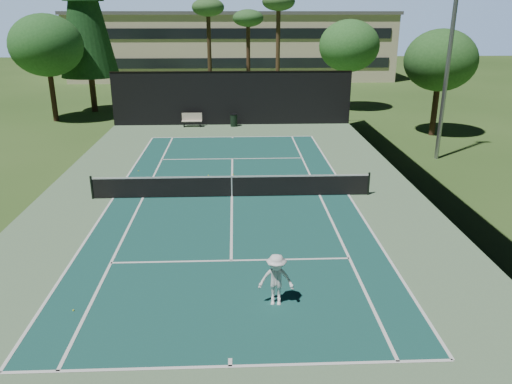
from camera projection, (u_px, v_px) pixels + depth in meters
ground at (232, 197)px, 23.23m from camera, size 160.00×160.00×0.00m
apron_slab at (232, 197)px, 23.23m from camera, size 18.00×32.00×0.01m
court_surface at (232, 197)px, 23.22m from camera, size 10.97×23.77×0.01m
court_lines at (232, 196)px, 23.22m from camera, size 11.07×23.87×0.01m
tennis_net at (232, 186)px, 23.04m from camera, size 12.90×0.10×1.10m
fence at (231, 155)px, 22.61m from camera, size 18.04×32.05×4.03m
player at (276, 280)px, 14.40m from camera, size 1.10×0.72×1.60m
tennis_ball_a at (73, 310)px, 14.30m from camera, size 0.06×0.06×0.06m
tennis_ball_b at (208, 175)px, 26.18m from camera, size 0.07×0.07×0.07m
tennis_ball_c at (233, 175)px, 26.31m from camera, size 0.08×0.08×0.08m
tennis_ball_d at (138, 171)px, 26.94m from camera, size 0.07×0.07×0.07m
park_bench at (192, 119)px, 37.42m from camera, size 1.50×0.45×1.02m
trash_bin at (234, 120)px, 37.53m from camera, size 0.56×0.56×0.95m
palm_a at (208, 12)px, 42.95m from camera, size 2.80×2.80×9.32m
palm_b at (248, 21)px, 45.25m from camera, size 2.80×2.80×8.42m
palm_c at (279, 6)px, 42.10m from camera, size 2.80×2.80×9.77m
decid_tree_a at (349, 46)px, 42.48m from camera, size 5.12×5.12×7.62m
decid_tree_b at (440, 61)px, 33.35m from camera, size 4.80×4.80×7.14m
decid_tree_c at (46, 46)px, 37.65m from camera, size 5.44×5.44×8.09m
campus_building at (233, 45)px, 65.04m from camera, size 40.50×12.50×8.30m
light_pole at (450, 44)px, 27.16m from camera, size 0.90×0.25×12.22m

